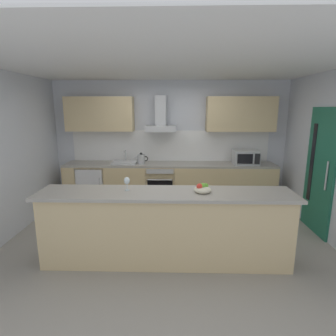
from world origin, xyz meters
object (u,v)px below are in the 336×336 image
(kettle, at_px, (141,159))
(range_hood, at_px, (161,120))
(wine_glass, at_px, (127,181))
(microwave, at_px, (246,157))
(fruit_bowl, at_px, (202,189))
(oven, at_px, (161,184))
(sink, at_px, (125,162))
(refrigerator, at_px, (93,185))

(kettle, height_order, range_hood, range_hood)
(wine_glass, bearing_deg, microwave, 45.83)
(microwave, bearing_deg, fruit_bowl, -116.46)
(wine_glass, bearing_deg, oven, 81.53)
(microwave, xyz_separation_m, wine_glass, (-2.07, -2.13, 0.05))
(oven, bearing_deg, sink, 179.16)
(refrigerator, bearing_deg, kettle, -1.71)
(microwave, relative_size, range_hood, 0.69)
(refrigerator, xyz_separation_m, kettle, (1.04, -0.03, 0.58))
(range_hood, bearing_deg, sink, -171.02)
(sink, distance_m, wine_glass, 2.22)
(range_hood, bearing_deg, kettle, -157.76)
(refrigerator, bearing_deg, microwave, -0.45)
(microwave, relative_size, sink, 1.00)
(microwave, height_order, fruit_bowl, microwave)
(kettle, bearing_deg, refrigerator, 178.29)
(oven, bearing_deg, fruit_bowl, -73.62)
(sink, height_order, range_hood, range_hood)
(range_hood, bearing_deg, wine_glass, -97.99)
(kettle, distance_m, range_hood, 0.89)
(kettle, height_order, fruit_bowl, kettle)
(kettle, bearing_deg, range_hood, 22.24)
(wine_glass, xyz_separation_m, fruit_bowl, (0.97, -0.07, -0.08))
(refrigerator, distance_m, fruit_bowl, 3.11)
(refrigerator, distance_m, range_hood, 1.98)
(wine_glass, height_order, fruit_bowl, wine_glass)
(kettle, bearing_deg, fruit_bowl, -64.32)
(microwave, distance_m, fruit_bowl, 2.45)
(kettle, bearing_deg, oven, 4.82)
(refrigerator, height_order, kettle, kettle)
(sink, height_order, wine_glass, sink)
(sink, bearing_deg, refrigerator, -178.86)
(oven, distance_m, range_hood, 1.33)
(oven, xyz_separation_m, kettle, (-0.40, -0.03, 0.55))
(sink, xyz_separation_m, range_hood, (0.75, 0.12, 0.86))
(range_hood, distance_m, wine_glass, 2.41)
(oven, height_order, microwave, microwave)
(oven, height_order, fruit_bowl, fruit_bowl)
(microwave, height_order, sink, microwave)
(sink, xyz_separation_m, fruit_bowl, (1.40, -2.23, 0.10))
(kettle, relative_size, range_hood, 0.40)
(microwave, distance_m, wine_glass, 2.97)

